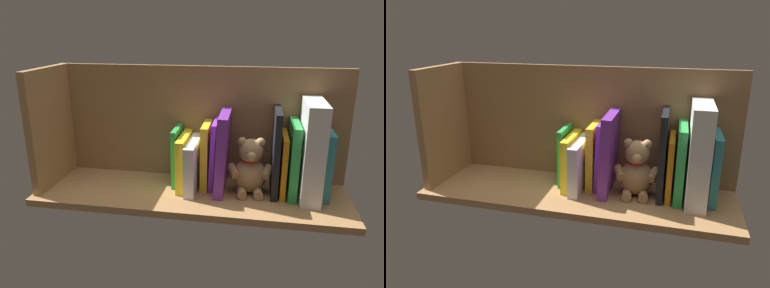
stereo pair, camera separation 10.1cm
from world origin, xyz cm
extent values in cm
cube|color=#A87A4C|center=(0.00, 0.00, -1.10)|extent=(98.33, 31.03, 2.20)
cube|color=#956A44|center=(0.00, -13.27, 19.16)|extent=(98.33, 1.50, 38.32)
cube|color=#A87A4C|center=(47.17, 0.00, 19.16)|extent=(2.40, 25.03, 38.32)
cube|color=teal|center=(-40.81, -4.48, 10.51)|extent=(2.44, 15.26, 21.04)
cube|color=white|center=(-35.99, -2.44, 14.98)|extent=(5.97, 19.15, 29.96)
cube|color=green|center=(-31.05, -3.79, 11.54)|extent=(2.56, 16.65, 23.08)
cube|color=orange|center=(-28.25, -4.46, 9.56)|extent=(1.67, 15.32, 19.12)
cube|color=black|center=(-25.77, -4.09, 13.38)|extent=(1.93, 16.06, 26.77)
ellipsoid|color=tan|center=(-18.14, -2.56, 5.47)|extent=(11.10, 10.10, 10.94)
sphere|color=tan|center=(-18.14, -2.56, 13.76)|extent=(7.52, 7.52, 7.52)
sphere|color=tan|center=(-20.95, -2.78, 16.58)|extent=(2.91, 2.91, 2.91)
sphere|color=tan|center=(-15.33, -2.33, 16.58)|extent=(2.91, 2.91, 2.91)
sphere|color=tan|center=(-18.39, 0.63, 13.20)|extent=(2.91, 2.91, 2.91)
cylinder|color=tan|center=(-23.43, -1.61, 7.38)|extent=(3.90, 5.86, 4.05)
cylinder|color=tan|center=(-13.07, -0.78, 7.38)|extent=(4.57, 5.95, 4.05)
cylinder|color=tan|center=(-20.96, 1.88, 1.45)|extent=(3.22, 4.32, 2.91)
cylinder|color=tan|center=(-16.06, 2.27, 1.45)|extent=(3.22, 4.32, 2.91)
torus|color=red|center=(-18.14, -2.56, 10.77)|extent=(5.37, 5.37, 0.85)
cube|color=purple|center=(-9.35, -3.08, 12.70)|extent=(3.95, 18.08, 25.48)
cube|color=purple|center=(-6.39, -5.39, 11.05)|extent=(2.31, 13.45, 22.14)
cube|color=yellow|center=(-3.79, -5.47, 10.49)|extent=(2.30, 13.29, 20.99)
cube|color=silver|center=(-0.36, -2.56, 8.04)|extent=(3.19, 19.12, 16.09)
cube|color=yellow|center=(3.22, -3.66, 8.62)|extent=(2.60, 16.92, 17.23)
cube|color=green|center=(6.01, -5.81, 9.55)|extent=(1.63, 12.61, 19.11)
camera|label=1|loc=(-18.84, 106.87, 50.99)|focal=34.45mm
camera|label=2|loc=(-28.68, 104.66, 50.99)|focal=34.45mm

